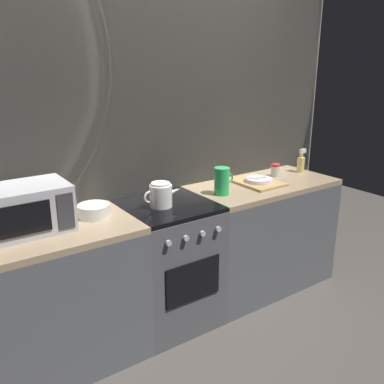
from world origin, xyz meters
TOP-DOWN VIEW (x-y plane):
  - ground_plane at (0.00, 0.00)m, footprint 8.00×8.00m
  - back_wall at (0.00, 0.32)m, footprint 3.60×0.05m
  - counter_left at (-0.90, 0.00)m, footprint 1.20×0.60m
  - stove_unit at (-0.00, -0.00)m, footprint 0.60×0.63m
  - counter_right at (0.90, 0.00)m, footprint 1.20×0.60m
  - microwave at (-0.89, 0.06)m, footprint 0.46×0.35m
  - kettle at (-0.06, -0.01)m, footprint 0.28×0.15m
  - mixing_bowl at (-0.50, 0.06)m, footprint 0.20×0.20m
  - pitcher at (0.44, -0.04)m, footprint 0.16×0.11m
  - dish_pile at (0.84, 0.01)m, footprint 0.30×0.40m
  - spice_jar at (1.12, 0.09)m, footprint 0.08×0.08m
  - spray_bottle at (1.40, 0.07)m, footprint 0.08×0.06m

SIDE VIEW (x-z plane):
  - ground_plane at x=0.00m, z-range 0.00..0.00m
  - stove_unit at x=0.00m, z-range 0.00..0.90m
  - counter_left at x=-0.90m, z-range 0.00..0.90m
  - counter_right at x=0.90m, z-range 0.00..0.90m
  - dish_pile at x=0.84m, z-range 0.89..0.95m
  - mixing_bowl at x=-0.50m, z-range 0.90..0.98m
  - spice_jar at x=1.12m, z-range 0.90..1.00m
  - spray_bottle at x=1.40m, z-range 0.88..1.08m
  - kettle at x=-0.06m, z-range 0.90..1.06m
  - pitcher at x=0.44m, z-range 0.90..1.10m
  - microwave at x=-0.89m, z-range 0.90..1.17m
  - back_wall at x=0.00m, z-range 0.00..2.40m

